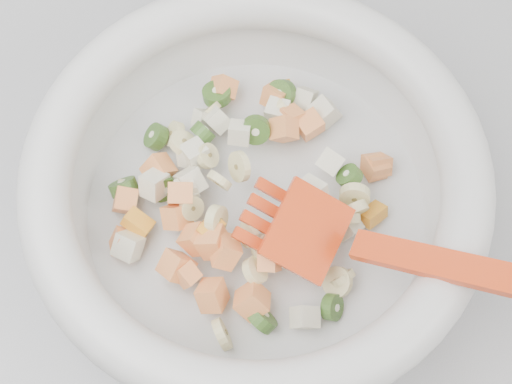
% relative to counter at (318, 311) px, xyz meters
% --- Properties ---
extents(counter, '(2.00, 0.60, 0.90)m').
position_rel_counter_xyz_m(counter, '(0.00, 0.00, 0.00)').
color(counter, gray).
rests_on(counter, ground).
extents(mixing_bowl, '(0.52, 0.40, 0.17)m').
position_rel_counter_xyz_m(mixing_bowl, '(-0.08, -0.06, 0.51)').
color(mixing_bowl, silver).
rests_on(mixing_bowl, counter).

